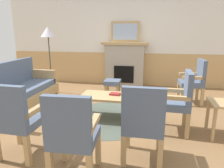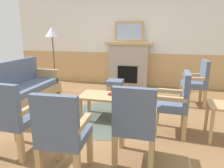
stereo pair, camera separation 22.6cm
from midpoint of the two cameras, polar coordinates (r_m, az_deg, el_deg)
The scene contains 15 objects.
ground_plane at distance 3.93m, azimuth -2.63°, elevation -9.06°, with size 14.00×14.00×0.00m, color olive.
wall_back at distance 6.17m, azimuth 2.86°, elevation 11.99°, with size 7.20×0.14×2.70m.
fireplace at distance 5.98m, azimuth 2.46°, elevation 5.59°, with size 1.30×0.44×1.28m.
framed_picture at distance 5.91m, azimuth 2.55°, elevation 14.31°, with size 0.80×0.04×0.56m.
couch at distance 4.58m, azimuth -25.37°, elevation -1.78°, with size 0.70×1.80×0.98m.
coffee_table at distance 3.75m, azimuth -3.01°, elevation -3.93°, with size 0.96×0.56×0.44m.
round_rug at distance 3.88m, azimuth -2.93°, elevation -9.29°, with size 1.70×1.70×0.01m, color #4C564C.
book_on_table at distance 3.74m, azimuth -0.91°, elevation -2.81°, with size 0.19×0.14×0.03m, color maroon.
footstool at distance 5.25m, azimuth -1.12°, elevation 0.28°, with size 0.40×0.40×0.36m.
armchair_near_fireplace at distance 4.82m, azimuth 20.65°, elevation 1.17°, with size 0.50×0.50×0.98m.
armchair_by_window_left at distance 3.33m, azimuth 16.11°, elevation -4.07°, with size 0.50×0.50×0.98m.
armchair_front_left at distance 2.25m, azimuth -13.90°, elevation -13.04°, with size 0.50×0.50×0.98m.
armchair_front_center at distance 2.47m, azimuth 6.01°, elevation -10.11°, with size 0.48×0.48×0.98m.
armchair_corner_left at distance 2.84m, azimuth -27.12°, elevation -8.34°, with size 0.50×0.50×0.98m.
floor_lamp_by_couch at distance 5.52m, azimuth -18.44°, elevation 12.49°, with size 0.36×0.36×1.68m.
Camera 1 is at (0.73, -3.53, 1.55)m, focal length 32.97 mm.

